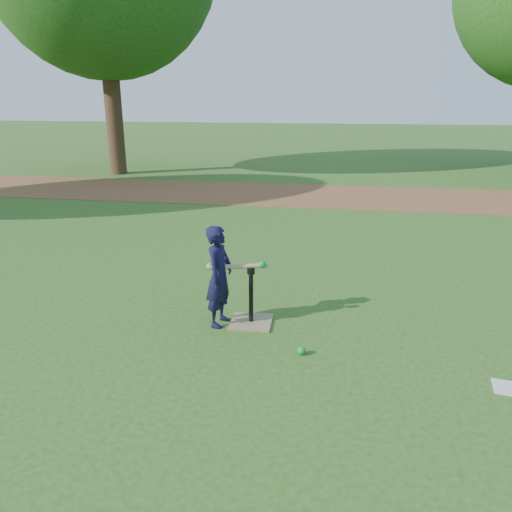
# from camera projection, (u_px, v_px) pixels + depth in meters

# --- Properties ---
(ground) EXTENTS (80.00, 80.00, 0.00)m
(ground) POSITION_uv_depth(u_px,v_px,m) (250.00, 335.00, 5.01)
(ground) COLOR #285116
(ground) RESTS_ON ground
(dirt_strip) EXTENTS (24.00, 3.00, 0.01)m
(dirt_strip) POSITION_uv_depth(u_px,v_px,m) (307.00, 195.00, 12.03)
(dirt_strip) COLOR brown
(dirt_strip) RESTS_ON ground
(child) EXTENTS (0.31, 0.42, 1.06)m
(child) POSITION_uv_depth(u_px,v_px,m) (219.00, 276.00, 5.10)
(child) COLOR black
(child) RESTS_ON ground
(wiffle_ball_ground) EXTENTS (0.08, 0.08, 0.08)m
(wiffle_ball_ground) POSITION_uv_depth(u_px,v_px,m) (302.00, 351.00, 4.63)
(wiffle_ball_ground) COLOR #0D9032
(wiffle_ball_ground) RESTS_ON ground
(batting_tee) EXTENTS (0.45, 0.45, 0.61)m
(batting_tee) POSITION_uv_depth(u_px,v_px,m) (251.00, 313.00, 5.25)
(batting_tee) COLOR #857654
(batting_tee) RESTS_ON ground
(swing_action) EXTENTS (0.63, 0.22, 0.09)m
(swing_action) POSITION_uv_depth(u_px,v_px,m) (241.00, 266.00, 5.09)
(swing_action) COLOR tan
(swing_action) RESTS_ON ground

